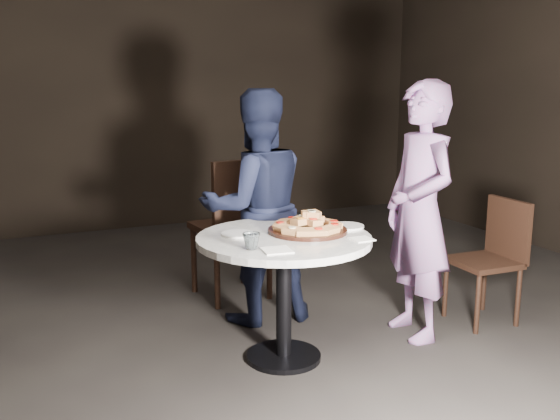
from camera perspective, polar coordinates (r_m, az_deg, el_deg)
name	(u,v)px	position (r m, az deg, el deg)	size (l,w,h in m)	color
floor	(303,355)	(3.56, 2.14, -13.11)	(7.00, 7.00, 0.00)	black
table	(284,260)	(3.31, 0.35, -4.55)	(1.09, 1.09, 0.69)	black
serving_board	(308,230)	(3.36, 2.53, -1.88)	(0.43, 0.43, 0.02)	black
focaccia_pile	(308,223)	(3.35, 2.58, -1.23)	(0.38, 0.38, 0.10)	#BD8049
plate_left	(238,234)	(3.31, -3.87, -2.18)	(0.18, 0.18, 0.01)	white
plate_right	(347,226)	(3.49, 6.14, -1.48)	(0.19, 0.19, 0.01)	white
water_glass	(251,241)	(3.02, -2.63, -2.86)	(0.09, 0.09, 0.08)	silver
napkin_near	(277,250)	(2.99, -0.30, -3.69)	(0.14, 0.14, 0.01)	white
napkin_far	(362,239)	(3.23, 7.48, -2.65)	(0.11, 0.11, 0.01)	white
chair_far	(237,219)	(4.24, -3.96, -0.85)	(0.51, 0.53, 0.99)	black
chair_right	(494,252)	(4.13, 18.98, -3.62)	(0.39, 0.37, 0.77)	black
diner_navy	(256,207)	(3.86, -2.20, 0.24)	(0.71, 0.55, 1.45)	black
diner_teal	(419,212)	(3.69, 12.63, -0.14)	(0.55, 0.36, 1.50)	#866097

